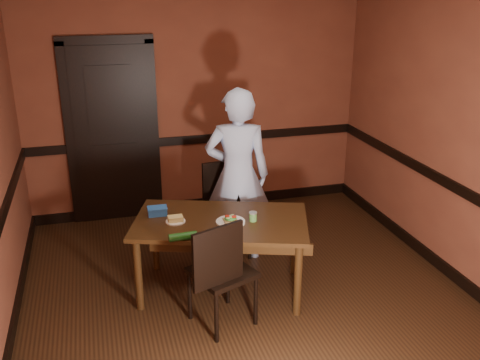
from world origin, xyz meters
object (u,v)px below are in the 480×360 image
person (237,175)px  cheese_saucer (175,220)px  sauce_jar (253,216)px  food_tub (157,211)px  sandwich_plate (231,221)px  chair_far (224,212)px  dining_table (221,256)px  chair_near (222,270)px

person → cheese_saucer: (-0.72, -0.56, -0.15)m
sauce_jar → food_tub: 0.87m
person → sauce_jar: (-0.06, -0.73, -0.13)m
sandwich_plate → chair_far: bearing=80.2°
sauce_jar → food_tub: bearing=155.7°
person → sauce_jar: size_ratio=21.12×
sauce_jar → chair_far: bearing=95.3°
sauce_jar → food_tub: (-0.79, 0.36, -0.00)m
dining_table → chair_near: size_ratio=1.57×
chair_far → sauce_jar: 0.81m
sauce_jar → cheese_saucer: (-0.66, 0.16, -0.02)m
dining_table → person: size_ratio=0.86×
chair_far → person: bearing=-24.9°
chair_near → food_tub: (-0.42, 0.74, 0.27)m
cheese_saucer → sauce_jar: bearing=-13.8°
sandwich_plate → food_tub: (-0.59, 0.34, 0.02)m
sauce_jar → sandwich_plate: bearing=175.5°
chair_far → dining_table: bearing=-116.7°
sandwich_plate → person: bearing=70.0°
dining_table → cheese_saucer: size_ratio=8.78×
sauce_jar → food_tub: size_ratio=0.46×
chair_far → food_tub: chair_far is taller
chair_near → sauce_jar: size_ratio=11.65×
dining_table → food_tub: 0.71m
food_tub → sandwich_plate: bearing=-28.1°
chair_far → cheese_saucer: (-0.59, -0.60, 0.25)m
chair_near → sandwich_plate: bearing=-135.5°
person → sandwich_plate: 0.77m
person → sauce_jar: 0.74m
chair_far → sauce_jar: chair_far is taller
chair_near → food_tub: 0.89m
dining_table → person: (0.33, 0.63, 0.53)m
chair_near → person: size_ratio=0.55×
chair_near → sauce_jar: 0.60m
person → sandwich_plate: size_ratio=6.90×
dining_table → cheese_saucer: bearing=-170.2°
dining_table → chair_far: size_ratio=1.57×
dining_table → sandwich_plate: (0.07, -0.08, 0.38)m
food_tub → chair_near: bearing=-58.6°
chair_near → sauce_jar: bearing=-156.2°
person → sandwich_plate: bearing=84.2°
food_tub → chair_far: bearing=31.1°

